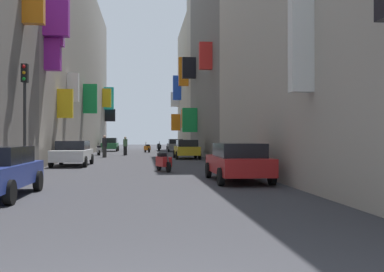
% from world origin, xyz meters
% --- Properties ---
extents(ground_plane, '(140.00, 140.00, 0.00)m').
position_xyz_m(ground_plane, '(0.00, 30.00, 0.00)').
color(ground_plane, '#38383D').
extents(building_left_mid_b, '(7.38, 33.75, 16.93)m').
position_xyz_m(building_left_mid_b, '(-7.99, 43.14, 8.46)').
color(building_left_mid_b, gray).
rests_on(building_left_mid_b, ground).
extents(building_right_near, '(7.36, 24.23, 12.79)m').
position_xyz_m(building_right_near, '(7.99, 12.10, 6.40)').
color(building_right_near, '#B2A899').
rests_on(building_right_near, ground).
extents(building_right_mid_a, '(7.32, 17.93, 20.16)m').
position_xyz_m(building_right_mid_a, '(7.99, 33.20, 10.07)').
color(building_right_mid_a, slate).
rests_on(building_right_mid_a, ground).
extents(building_right_mid_b, '(7.05, 4.24, 17.22)m').
position_xyz_m(building_right_mid_b, '(7.97, 44.29, 8.60)').
color(building_right_mid_b, '#B2A899').
rests_on(building_right_mid_b, ground).
extents(building_right_mid_c, '(7.21, 13.59, 15.77)m').
position_xyz_m(building_right_mid_c, '(7.99, 53.21, 7.88)').
color(building_right_mid_c, '#BCB29E').
rests_on(building_right_mid_c, ground).
extents(parked_car_grey, '(1.95, 4.00, 1.42)m').
position_xyz_m(parked_car_grey, '(3.83, 47.74, 0.75)').
color(parked_car_grey, slate).
rests_on(parked_car_grey, ground).
extents(parked_car_white, '(1.96, 4.46, 1.40)m').
position_xyz_m(parked_car_white, '(-3.71, 22.31, 0.74)').
color(parked_car_white, white).
rests_on(parked_car_white, ground).
extents(parked_car_green, '(1.94, 4.20, 1.55)m').
position_xyz_m(parked_car_green, '(-3.71, 49.48, 0.80)').
color(parked_car_green, '#236638').
rests_on(parked_car_green, ground).
extents(parked_car_yellow, '(1.83, 4.13, 1.41)m').
position_xyz_m(parked_car_yellow, '(3.47, 30.02, 0.75)').
color(parked_car_yellow, gold).
rests_on(parked_car_yellow, ground).
extents(parked_car_red, '(1.90, 4.40, 1.38)m').
position_xyz_m(parked_car_red, '(3.68, 12.40, 0.73)').
color(parked_car_red, '#B21E1E').
rests_on(parked_car_red, ground).
extents(scooter_white, '(0.65, 1.86, 1.13)m').
position_xyz_m(scooter_white, '(-3.81, 37.61, 0.46)').
color(scooter_white, silver).
rests_on(scooter_white, ground).
extents(scooter_orange, '(0.73, 1.75, 1.13)m').
position_xyz_m(scooter_orange, '(0.59, 44.88, 0.46)').
color(scooter_orange, orange).
rests_on(scooter_orange, ground).
extents(scooter_red, '(0.73, 1.80, 1.13)m').
position_xyz_m(scooter_red, '(1.21, 17.47, 0.46)').
color(scooter_red, red).
rests_on(scooter_red, ground).
extents(scooter_black, '(0.51, 1.92, 1.13)m').
position_xyz_m(scooter_black, '(2.05, 51.04, 0.46)').
color(scooter_black, black).
rests_on(scooter_black, ground).
extents(pedestrian_crossing, '(0.51, 0.51, 1.76)m').
position_xyz_m(pedestrian_crossing, '(-2.86, 32.74, 0.88)').
color(pedestrian_crossing, '#2B2B2B').
rests_on(pedestrian_crossing, ground).
extents(pedestrian_near_left, '(0.48, 0.48, 1.67)m').
position_xyz_m(pedestrian_near_left, '(-1.40, 36.93, 0.83)').
color(pedestrian_near_left, black).
rests_on(pedestrian_near_left, ground).
extents(traffic_light_near_corner, '(0.26, 0.34, 4.60)m').
position_xyz_m(traffic_light_near_corner, '(-4.56, 15.43, 3.11)').
color(traffic_light_near_corner, '#2D2D2D').
rests_on(traffic_light_near_corner, ground).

